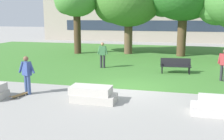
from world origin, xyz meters
TOP-DOWN VIEW (x-y plane):
  - ground_plane at (0.00, 0.00)m, footprint 140.00×140.00m
  - grass_lawn at (0.00, 10.00)m, footprint 40.00×20.00m
  - concrete_block_left at (-1.05, -2.13)m, footprint 1.86×0.90m
  - concrete_block_right at (3.77, -2.43)m, footprint 1.92×0.90m
  - person_skateboarder at (-4.18, -1.82)m, footprint 0.84×0.37m
  - skateboard at (-4.33, -2.23)m, footprint 0.43×1.04m
  - park_bench_near_right at (2.15, 4.23)m, footprint 1.84×0.69m
  - person_bystander_near_lawn at (-2.61, 4.80)m, footprint 0.75×0.28m
  - person_bystander_far_lawn at (4.64, 2.79)m, footprint 0.64×0.51m
  - building_facade_distant at (-2.53, 24.50)m, footprint 29.21×1.03m

SIDE VIEW (x-z plane):
  - ground_plane at x=0.00m, z-range 0.00..0.00m
  - grass_lawn at x=0.00m, z-range 0.00..0.02m
  - skateboard at x=-4.33m, z-range 0.02..0.15m
  - concrete_block_left at x=-1.05m, z-range -0.01..0.63m
  - concrete_block_right at x=3.77m, z-range -0.01..0.63m
  - park_bench_near_right at x=2.15m, z-range 0.09..0.99m
  - person_skateboarder at x=-4.18m, z-range 0.11..1.82m
  - person_bystander_far_lawn at x=4.64m, z-range 0.13..1.84m
  - person_bystander_near_lawn at x=-2.61m, z-range 0.13..1.84m
  - building_facade_distant at x=-2.53m, z-range -0.01..9.51m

